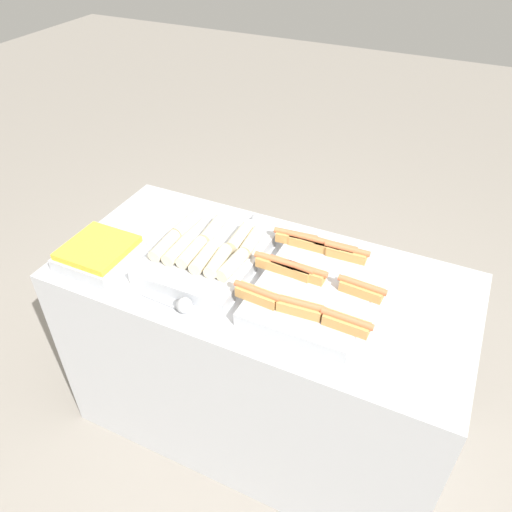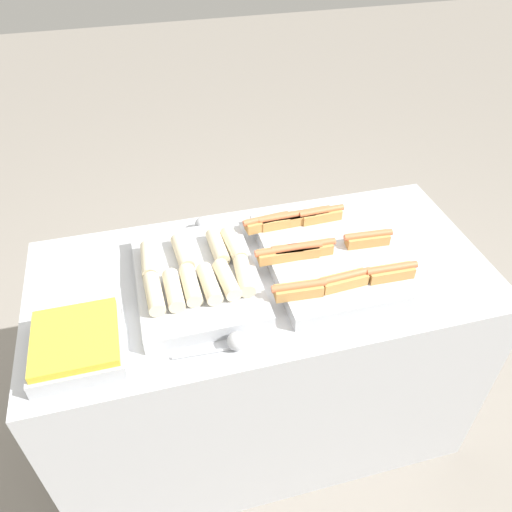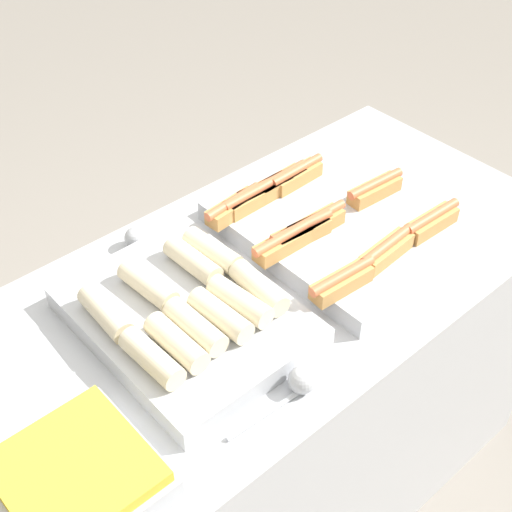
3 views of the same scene
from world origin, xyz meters
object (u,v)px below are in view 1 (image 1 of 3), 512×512
tray_hotdogs (316,282)px  tray_side_front (99,253)px  tray_wraps (209,252)px  serving_spoon_near (182,305)px  serving_spoon_far (255,220)px

tray_hotdogs → tray_side_front: bearing=-166.3°
tray_wraps → serving_spoon_near: size_ratio=2.32×
tray_wraps → tray_hotdogs: bearing=1.7°
tray_side_front → serving_spoon_far: size_ratio=1.19×
serving_spoon_near → serving_spoon_far: bearing=89.8°
tray_wraps → serving_spoon_far: bearing=79.0°
tray_wraps → tray_side_front: bearing=-153.9°
tray_wraps → serving_spoon_far: tray_wraps is taller
serving_spoon_near → serving_spoon_far: (0.00, 0.55, -0.00)m
tray_hotdogs → tray_wraps: 0.41m
tray_side_front → serving_spoon_far: bearing=47.6°
tray_side_front → tray_hotdogs: bearing=13.7°
tray_hotdogs → serving_spoon_near: (-0.36, -0.28, -0.01)m
tray_hotdogs → tray_side_front: 0.80m
tray_wraps → tray_side_front: tray_wraps is taller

